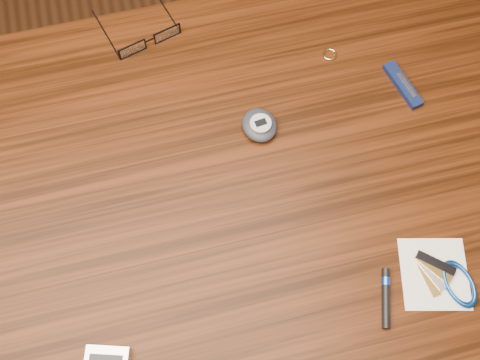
{
  "coord_description": "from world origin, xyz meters",
  "views": [
    {
      "loc": [
        -0.05,
        -0.33,
        1.55
      ],
      "look_at": [
        0.03,
        0.0,
        0.76
      ],
      "focal_mm": 45.0,
      "sensor_mm": 36.0,
      "label": 1
    }
  ],
  "objects_px": {
    "pocket_knife": "(403,85)",
    "eyeglasses": "(148,39)",
    "desk": "(223,213)",
    "pedometer": "(260,125)",
    "notepad_keys": "(447,278)"
  },
  "relations": [
    {
      "from": "pocket_knife",
      "to": "eyeglasses",
      "type": "bearing_deg",
      "value": 154.4
    },
    {
      "from": "desk",
      "to": "pedometer",
      "type": "relative_size",
      "value": 15.39
    },
    {
      "from": "desk",
      "to": "notepad_keys",
      "type": "height_order",
      "value": "notepad_keys"
    },
    {
      "from": "notepad_keys",
      "to": "desk",
      "type": "bearing_deg",
      "value": 142.48
    },
    {
      "from": "eyeglasses",
      "to": "notepad_keys",
      "type": "relative_size",
      "value": 1.16
    },
    {
      "from": "eyeglasses",
      "to": "pocket_knife",
      "type": "xyz_separation_m",
      "value": [
        0.37,
        -0.18,
        -0.01
      ]
    },
    {
      "from": "pedometer",
      "to": "notepad_keys",
      "type": "height_order",
      "value": "pedometer"
    },
    {
      "from": "desk",
      "to": "notepad_keys",
      "type": "bearing_deg",
      "value": -37.52
    },
    {
      "from": "notepad_keys",
      "to": "eyeglasses",
      "type": "bearing_deg",
      "value": 123.81
    },
    {
      "from": "eyeglasses",
      "to": "pocket_knife",
      "type": "bearing_deg",
      "value": -25.6
    },
    {
      "from": "desk",
      "to": "pocket_knife",
      "type": "height_order",
      "value": "pocket_knife"
    },
    {
      "from": "desk",
      "to": "pocket_knife",
      "type": "bearing_deg",
      "value": 17.6
    },
    {
      "from": "pedometer",
      "to": "notepad_keys",
      "type": "distance_m",
      "value": 0.34
    },
    {
      "from": "notepad_keys",
      "to": "pocket_knife",
      "type": "xyz_separation_m",
      "value": [
        0.05,
        0.3,
        0.0
      ]
    },
    {
      "from": "eyeglasses",
      "to": "pedometer",
      "type": "xyz_separation_m",
      "value": [
        0.13,
        -0.19,
        -0.0
      ]
    }
  ]
}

